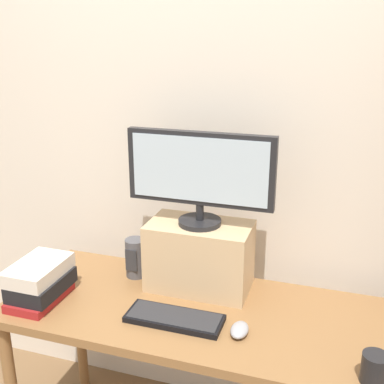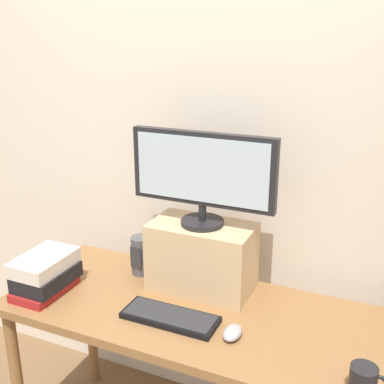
{
  "view_description": "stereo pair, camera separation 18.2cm",
  "coord_description": "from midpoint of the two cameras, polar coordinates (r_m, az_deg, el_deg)",
  "views": [
    {
      "loc": [
        0.49,
        -1.57,
        1.81
      ],
      "look_at": [
        -0.04,
        0.07,
        1.23
      ],
      "focal_mm": 45.0,
      "sensor_mm": 36.0,
      "label": 1
    },
    {
      "loc": [
        0.66,
        -1.5,
        1.81
      ],
      "look_at": [
        -0.04,
        0.07,
        1.23
      ],
      "focal_mm": 45.0,
      "sensor_mm": 36.0,
      "label": 2
    }
  ],
  "objects": [
    {
      "name": "keyboard",
      "position": [
        1.87,
        0.26,
        -14.68
      ],
      "size": [
        0.37,
        0.14,
        0.02
      ],
      "color": "black",
      "rests_on": "desk"
    },
    {
      "name": "back_wall",
      "position": [
        2.14,
        7.8,
        4.62
      ],
      "size": [
        7.0,
        0.08,
        2.6
      ],
      "color": "beige",
      "rests_on": "ground_plane"
    },
    {
      "name": "desk_speaker",
      "position": [
        2.16,
        -3.65,
        -7.54
      ],
      "size": [
        0.09,
        0.09,
        0.17
      ],
      "color": "#4C4C51",
      "rests_on": "desk"
    },
    {
      "name": "computer_mouse",
      "position": [
        1.8,
        7.83,
        -16.27
      ],
      "size": [
        0.06,
        0.1,
        0.04
      ],
      "color": "#99999E",
      "rests_on": "desk"
    },
    {
      "name": "book_stack",
      "position": [
        2.09,
        -14.62,
        -9.39
      ],
      "size": [
        0.19,
        0.28,
        0.16
      ],
      "color": "maroon",
      "rests_on": "desk"
    },
    {
      "name": "riser_box",
      "position": [
        2.03,
        3.79,
        -7.67
      ],
      "size": [
        0.43,
        0.24,
        0.29
      ],
      "color": "tan",
      "rests_on": "desk"
    },
    {
      "name": "computer_monitor",
      "position": [
        1.89,
        4.0,
        2.12
      ],
      "size": [
        0.6,
        0.18,
        0.38
      ],
      "color": "black",
      "rests_on": "riser_box"
    },
    {
      "name": "desk",
      "position": [
        1.99,
        3.08,
        -15.84
      ],
      "size": [
        1.53,
        0.63,
        0.77
      ],
      "color": "olive",
      "rests_on": "ground_plane"
    },
    {
      "name": "coffee_mug",
      "position": [
        1.65,
        22.91,
        -20.09
      ],
      "size": [
        0.11,
        0.08,
        0.1
      ],
      "color": "black",
      "rests_on": "desk"
    }
  ]
}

